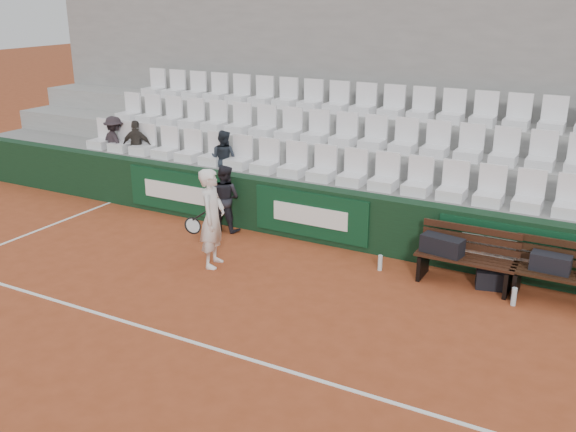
% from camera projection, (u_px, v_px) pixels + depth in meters
% --- Properties ---
extents(ground, '(80.00, 80.00, 0.00)m').
position_uv_depth(ground, '(191.00, 342.00, 8.25)').
color(ground, '#9E4423').
rests_on(ground, ground).
extents(court_baseline, '(18.00, 0.06, 0.01)m').
position_uv_depth(court_baseline, '(191.00, 342.00, 8.24)').
color(court_baseline, white).
rests_on(court_baseline, ground).
extents(back_barrier, '(18.00, 0.34, 1.00)m').
position_uv_depth(back_barrier, '(328.00, 216.00, 11.36)').
color(back_barrier, '#10321A').
rests_on(back_barrier, ground).
extents(grandstand_tier_front, '(18.00, 0.95, 1.00)m').
position_uv_depth(grandstand_tier_front, '(339.00, 206.00, 11.92)').
color(grandstand_tier_front, gray).
rests_on(grandstand_tier_front, ground).
extents(grandstand_tier_mid, '(18.00, 0.95, 1.45)m').
position_uv_depth(grandstand_tier_mid, '(359.00, 182.00, 12.63)').
color(grandstand_tier_mid, '#959693').
rests_on(grandstand_tier_mid, ground).
extents(grandstand_tier_back, '(18.00, 0.95, 1.90)m').
position_uv_depth(grandstand_tier_back, '(377.00, 160.00, 13.35)').
color(grandstand_tier_back, '#979794').
rests_on(grandstand_tier_back, ground).
extents(grandstand_rear_wall, '(18.00, 0.30, 4.40)m').
position_uv_depth(grandstand_rear_wall, '(391.00, 96.00, 13.45)').
color(grandstand_rear_wall, gray).
rests_on(grandstand_rear_wall, ground).
extents(seat_row_front, '(11.90, 0.44, 0.63)m').
position_uv_depth(seat_row_front, '(336.00, 165.00, 11.50)').
color(seat_row_front, white).
rests_on(seat_row_front, grandstand_tier_front).
extents(seat_row_mid, '(11.90, 0.44, 0.63)m').
position_uv_depth(seat_row_mid, '(358.00, 131.00, 12.14)').
color(seat_row_mid, white).
rests_on(seat_row_mid, grandstand_tier_mid).
extents(seat_row_back, '(11.90, 0.44, 0.63)m').
position_uv_depth(seat_row_back, '(377.00, 100.00, 12.78)').
color(seat_row_back, white).
rests_on(seat_row_back, grandstand_tier_back).
extents(bench_left, '(1.50, 0.56, 0.45)m').
position_uv_depth(bench_left, '(464.00, 271.00, 9.79)').
color(bench_left, '#371B10').
rests_on(bench_left, ground).
extents(bench_right, '(1.50, 0.56, 0.45)m').
position_uv_depth(bench_right, '(564.00, 290.00, 9.18)').
color(bench_right, black).
rests_on(bench_right, ground).
extents(sports_bag_left, '(0.68, 0.38, 0.27)m').
position_uv_depth(sports_bag_left, '(442.00, 245.00, 9.82)').
color(sports_bag_left, black).
rests_on(sports_bag_left, bench_left).
extents(sports_bag_right, '(0.56, 0.28, 0.26)m').
position_uv_depth(sports_bag_right, '(551.00, 263.00, 9.21)').
color(sports_bag_right, black).
rests_on(sports_bag_right, bench_right).
extents(sports_bag_ground, '(0.52, 0.39, 0.28)m').
position_uv_depth(sports_bag_ground, '(492.00, 279.00, 9.71)').
color(sports_bag_ground, black).
rests_on(sports_bag_ground, ground).
extents(water_bottle_near, '(0.07, 0.07, 0.26)m').
position_uv_depth(water_bottle_near, '(380.00, 263.00, 10.33)').
color(water_bottle_near, silver).
rests_on(water_bottle_near, ground).
extents(water_bottle_far, '(0.08, 0.08, 0.27)m').
position_uv_depth(water_bottle_far, '(514.00, 297.00, 9.17)').
color(water_bottle_far, silver).
rests_on(water_bottle_far, ground).
extents(tennis_player, '(0.76, 0.68, 1.64)m').
position_uv_depth(tennis_player, '(212.00, 218.00, 10.30)').
color(tennis_player, white).
rests_on(tennis_player, ground).
extents(ball_kid, '(0.62, 0.49, 1.26)m').
position_uv_depth(ball_kid, '(225.00, 198.00, 11.92)').
color(ball_kid, '#212129').
rests_on(ball_kid, ground).
extents(spectator_a, '(0.86, 0.64, 1.18)m').
position_uv_depth(spectator_a, '(113.00, 123.00, 13.85)').
color(spectator_a, black).
rests_on(spectator_a, grandstand_tier_front).
extents(spectator_b, '(0.72, 0.50, 1.14)m').
position_uv_depth(spectator_b, '(135.00, 126.00, 13.58)').
color(spectator_b, '#302B26').
rests_on(spectator_b, grandstand_tier_front).
extents(spectator_c, '(0.58, 0.47, 1.15)m').
position_uv_depth(spectator_c, '(223.00, 137.00, 12.57)').
color(spectator_c, '#1F252F').
rests_on(spectator_c, grandstand_tier_front).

